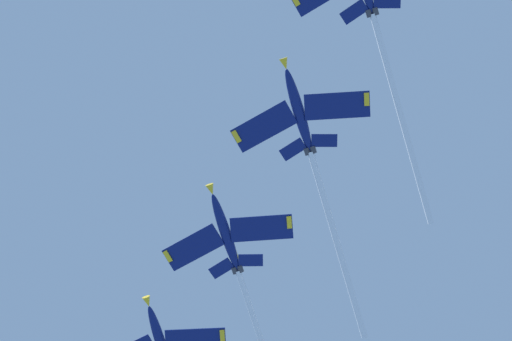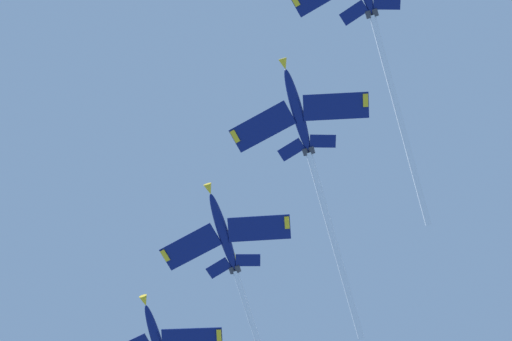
# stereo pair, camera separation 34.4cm
# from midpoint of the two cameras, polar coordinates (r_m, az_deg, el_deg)

# --- Properties ---
(jet_lead) EXTENTS (20.68, 39.81, 15.36)m
(jet_lead) POSITION_cam_midpoint_polar(r_m,az_deg,el_deg) (111.61, 8.23, 10.28)
(jet_lead) COLOR navy
(jet_second) EXTENTS (19.99, 38.26, 15.01)m
(jet_second) POSITION_cam_midpoint_polar(r_m,az_deg,el_deg) (113.39, 3.84, 0.66)
(jet_second) COLOR navy
(jet_third) EXTENTS (19.96, 36.87, 14.42)m
(jet_third) POSITION_cam_midpoint_polar(r_m,az_deg,el_deg) (119.60, -1.52, -7.14)
(jet_third) COLOR navy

